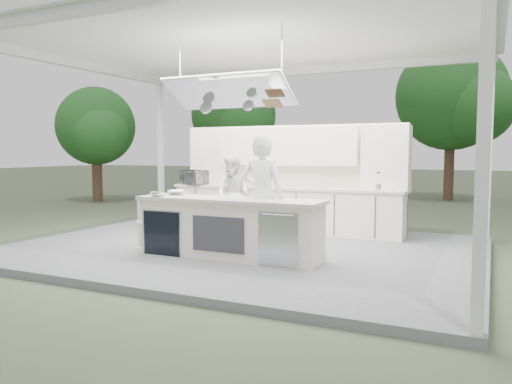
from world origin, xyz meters
The scene contains 12 objects.
ground centered at (0.00, 0.00, 0.00)m, with size 90.00×90.00×0.00m, color #404B33.
stage_deck centered at (0.00, 0.00, 0.06)m, with size 8.00×6.00×0.12m, color slate.
tent centered at (0.00, -0.01, 3.71)m, with size 8.20×6.20×3.86m.
demo_island centered at (0.18, -0.91, 0.60)m, with size 3.10×0.79×0.95m.
back_counter centered at (0.00, 1.90, 0.60)m, with size 5.08×0.72×0.95m.
back_wall_unit centered at (0.44, 2.11, 1.57)m, with size 5.05×0.48×2.25m.
tree_cluster centered at (-0.16, 9.77, 3.29)m, with size 19.55×9.40×5.85m.
head_chef centered at (0.69, -0.70, 1.10)m, with size 0.71×0.47×1.95m, color white.
sous_chef centered at (-0.82, 1.16, 0.93)m, with size 0.79×0.61×1.62m, color silver.
toaster_oven centered at (-2.11, 1.70, 1.23)m, with size 0.58×0.39×0.32m, color #B4B7BC.
bowl_large centered at (-0.95, -0.70, 1.11)m, with size 0.30×0.30×0.07m, color silver.
bowl_small centered at (-1.01, -1.15, 1.11)m, with size 0.24×0.24×0.08m, color silver.
Camera 1 is at (3.99, -7.85, 1.81)m, focal length 35.00 mm.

